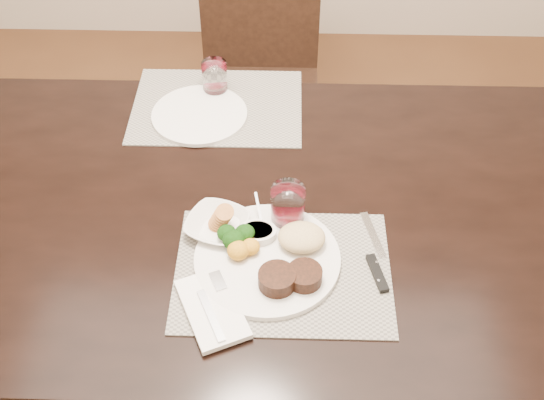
{
  "coord_description": "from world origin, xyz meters",
  "views": [
    {
      "loc": [
        0.1,
        -1.11,
        1.89
      ],
      "look_at": [
        0.07,
        -0.04,
        0.82
      ],
      "focal_mm": 45.0,
      "sensor_mm": 36.0,
      "label": 1
    }
  ],
  "objects_px": {
    "chair_far": "(259,68)",
    "far_plate": "(199,115)",
    "cracker_bowl": "(217,225)",
    "steak_knife": "(376,264)",
    "wine_glass_near": "(288,208)",
    "dinner_plate": "(274,257)"
  },
  "relations": [
    {
      "from": "steak_knife",
      "to": "far_plate",
      "type": "relative_size",
      "value": 0.91
    },
    {
      "from": "dinner_plate",
      "to": "wine_glass_near",
      "type": "bearing_deg",
      "value": 77.51
    },
    {
      "from": "steak_knife",
      "to": "wine_glass_near",
      "type": "distance_m",
      "value": 0.23
    },
    {
      "from": "steak_knife",
      "to": "cracker_bowl",
      "type": "relative_size",
      "value": 1.34
    },
    {
      "from": "cracker_bowl",
      "to": "steak_knife",
      "type": "bearing_deg",
      "value": -14.68
    },
    {
      "from": "steak_knife",
      "to": "wine_glass_near",
      "type": "relative_size",
      "value": 2.23
    },
    {
      "from": "steak_knife",
      "to": "cracker_bowl",
      "type": "height_order",
      "value": "cracker_bowl"
    },
    {
      "from": "cracker_bowl",
      "to": "chair_far",
      "type": "bearing_deg",
      "value": 87.18
    },
    {
      "from": "steak_knife",
      "to": "wine_glass_near",
      "type": "height_order",
      "value": "wine_glass_near"
    },
    {
      "from": "chair_far",
      "to": "dinner_plate",
      "type": "xyz_separation_m",
      "value": [
        0.08,
        -1.1,
        0.27
      ]
    },
    {
      "from": "chair_far",
      "to": "steak_knife",
      "type": "height_order",
      "value": "chair_far"
    },
    {
      "from": "chair_far",
      "to": "cracker_bowl",
      "type": "height_order",
      "value": "chair_far"
    },
    {
      "from": "far_plate",
      "to": "cracker_bowl",
      "type": "bearing_deg",
      "value": -78.58
    },
    {
      "from": "dinner_plate",
      "to": "far_plate",
      "type": "xyz_separation_m",
      "value": [
        -0.21,
        0.5,
        -0.01
      ]
    },
    {
      "from": "dinner_plate",
      "to": "steak_knife",
      "type": "distance_m",
      "value": 0.22
    },
    {
      "from": "chair_far",
      "to": "wine_glass_near",
      "type": "bearing_deg",
      "value": -83.77
    },
    {
      "from": "chair_far",
      "to": "far_plate",
      "type": "bearing_deg",
      "value": -102.52
    },
    {
      "from": "dinner_plate",
      "to": "far_plate",
      "type": "distance_m",
      "value": 0.55
    },
    {
      "from": "chair_far",
      "to": "far_plate",
      "type": "height_order",
      "value": "chair_far"
    },
    {
      "from": "steak_knife",
      "to": "far_plate",
      "type": "distance_m",
      "value": 0.66
    },
    {
      "from": "cracker_bowl",
      "to": "dinner_plate",
      "type": "bearing_deg",
      "value": -34.67
    },
    {
      "from": "cracker_bowl",
      "to": "far_plate",
      "type": "distance_m",
      "value": 0.42
    }
  ]
}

